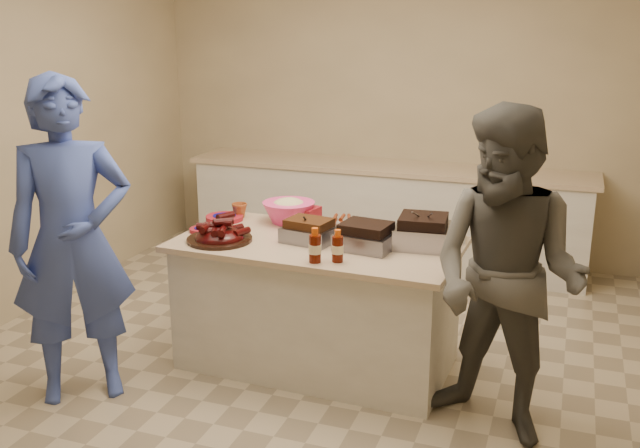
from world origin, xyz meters
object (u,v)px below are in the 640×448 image
(coleslaw_bowl, at_px, (289,222))
(bbq_bottle_b, at_px, (338,262))
(roasting_pan, at_px, (422,246))
(plastic_cup, at_px, (240,217))
(guest_blue, at_px, (87,391))
(mustard_bottle, at_px, (299,231))
(guest_gray, at_px, (495,430))
(rib_platter, at_px, (220,241))
(bbq_bottle_a, at_px, (315,262))
(island, at_px, (317,363))

(coleslaw_bowl, bearing_deg, bbq_bottle_b, -49.41)
(roasting_pan, xyz_separation_m, plastic_cup, (-1.32, 0.21, 0.00))
(bbq_bottle_b, relative_size, guest_blue, 0.10)
(mustard_bottle, xyz_separation_m, guest_gray, (1.36, -0.58, -0.82))
(bbq_bottle_b, xyz_separation_m, guest_gray, (0.94, -0.10, -0.82))
(roasting_pan, xyz_separation_m, guest_blue, (-1.80, -0.94, -0.82))
(rib_platter, xyz_separation_m, bbq_bottle_b, (0.81, -0.13, 0.00))
(bbq_bottle_b, height_order, guest_blue, bbq_bottle_b)
(guest_blue, distance_m, guest_gray, 2.38)
(bbq_bottle_a, bearing_deg, mustard_bottle, 119.46)
(coleslaw_bowl, height_order, mustard_bottle, coleslaw_bowl)
(guest_blue, bearing_deg, rib_platter, 8.35)
(island, relative_size, rib_platter, 4.28)
(island, bearing_deg, guest_blue, -143.28)
(roasting_pan, bearing_deg, island, -173.52)
(mustard_bottle, bearing_deg, guest_blue, -135.33)
(rib_platter, distance_m, guest_gray, 1.95)
(bbq_bottle_b, distance_m, mustard_bottle, 0.64)
(bbq_bottle_a, height_order, plastic_cup, bbq_bottle_a)
(bbq_bottle_a, distance_m, plastic_cup, 1.08)
(plastic_cup, bearing_deg, island, -26.32)
(guest_blue, bearing_deg, roasting_pan, -10.24)
(guest_blue, bearing_deg, plastic_cup, 29.68)
(rib_platter, height_order, guest_blue, rib_platter)
(rib_platter, height_order, bbq_bottle_b, bbq_bottle_b)
(rib_platter, height_order, plastic_cup, rib_platter)
(rib_platter, relative_size, bbq_bottle_b, 2.17)
(plastic_cup, bearing_deg, bbq_bottle_a, -41.11)
(roasting_pan, xyz_separation_m, bbq_bottle_a, (-0.51, -0.50, 0.00))
(coleslaw_bowl, relative_size, mustard_bottle, 3.32)
(bbq_bottle_b, xyz_separation_m, mustard_bottle, (-0.42, 0.48, 0.00))
(guest_blue, bearing_deg, guest_gray, -28.24)
(island, distance_m, bbq_bottle_a, 0.91)
(island, xyz_separation_m, mustard_bottle, (-0.18, 0.17, 0.82))
(mustard_bottle, xyz_separation_m, plastic_cup, (-0.51, 0.18, 0.00))
(island, distance_m, rib_platter, 1.02)
(bbq_bottle_a, bearing_deg, roasting_pan, 44.24)
(island, height_order, mustard_bottle, mustard_bottle)
(island, bearing_deg, bbq_bottle_b, -51.04)
(coleslaw_bowl, distance_m, bbq_bottle_a, 0.84)
(rib_platter, bearing_deg, plastic_cup, 102.75)
(mustard_bottle, relative_size, guest_blue, 0.06)
(bbq_bottle_a, bearing_deg, plastic_cup, 138.89)
(roasting_pan, relative_size, coleslaw_bowl, 0.92)
(coleslaw_bowl, relative_size, bbq_bottle_b, 1.88)
(island, xyz_separation_m, rib_platter, (-0.57, -0.19, 0.82))
(roasting_pan, height_order, guest_blue, roasting_pan)
(guest_blue, xyz_separation_m, guest_gray, (2.35, 0.40, 0.00))
(bbq_bottle_b, bearing_deg, coleslaw_bowl, 130.59)
(coleslaw_bowl, xyz_separation_m, bbq_bottle_b, (0.56, -0.66, 0.00))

